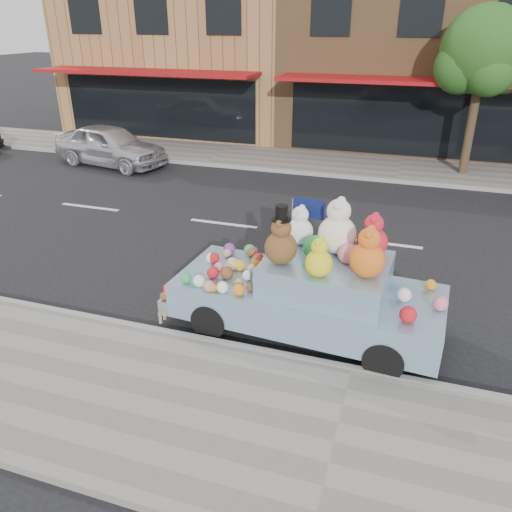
% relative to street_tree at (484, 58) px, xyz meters
% --- Properties ---
extents(ground, '(120.00, 120.00, 0.00)m').
position_rel_street_tree_xyz_m(ground, '(-2.03, -6.55, -3.69)').
color(ground, black).
rests_on(ground, ground).
extents(near_sidewalk, '(60.00, 3.00, 0.12)m').
position_rel_street_tree_xyz_m(near_sidewalk, '(-2.03, -13.05, -3.63)').
color(near_sidewalk, gray).
rests_on(near_sidewalk, ground).
extents(far_sidewalk, '(60.00, 3.00, 0.12)m').
position_rel_street_tree_xyz_m(far_sidewalk, '(-2.03, -0.05, -3.63)').
color(far_sidewalk, gray).
rests_on(far_sidewalk, ground).
extents(near_kerb, '(60.00, 0.12, 0.13)m').
position_rel_street_tree_xyz_m(near_kerb, '(-2.03, -11.55, -3.63)').
color(near_kerb, gray).
rests_on(near_kerb, ground).
extents(far_kerb, '(60.00, 0.12, 0.13)m').
position_rel_street_tree_xyz_m(far_kerb, '(-2.03, -1.55, -3.63)').
color(far_kerb, gray).
rests_on(far_kerb, ground).
extents(storefront_left, '(10.00, 9.80, 7.30)m').
position_rel_street_tree_xyz_m(storefront_left, '(-12.03, 5.42, -0.05)').
color(storefront_left, '#996E40').
rests_on(storefront_left, ground).
extents(storefront_mid, '(10.00, 9.80, 7.30)m').
position_rel_street_tree_xyz_m(storefront_mid, '(-2.03, 5.42, -0.05)').
color(storefront_mid, olive).
rests_on(storefront_mid, ground).
extents(street_tree, '(3.00, 2.70, 5.22)m').
position_rel_street_tree_xyz_m(street_tree, '(0.00, 0.00, 0.00)').
color(street_tree, '#38281C').
rests_on(street_tree, ground).
extents(car_silver, '(4.43, 2.42, 1.43)m').
position_rel_street_tree_xyz_m(car_silver, '(-11.90, -2.50, -2.98)').
color(car_silver, silver).
rests_on(car_silver, ground).
extents(art_car, '(4.59, 2.02, 2.28)m').
position_rel_street_tree_xyz_m(art_car, '(-2.90, -10.60, -2.87)').
color(art_car, black).
rests_on(art_car, ground).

